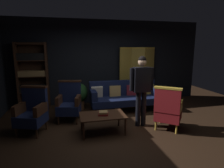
{
  "coord_description": "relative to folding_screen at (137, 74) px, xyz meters",
  "views": [
    {
      "loc": [
        -1.15,
        -3.94,
        1.9
      ],
      "look_at": [
        0.0,
        0.8,
        0.95
      ],
      "focal_mm": 30.37,
      "sensor_mm": 36.0,
      "label": 1
    }
  ],
  "objects": [
    {
      "name": "armchair_gilt_accent",
      "position": [
        -0.14,
        -2.35,
        -0.5
      ],
      "size": [
        0.81,
        0.81,
        1.04
      ],
      "color": "gold",
      "rests_on": "ground_plane"
    },
    {
      "name": "coffee_table",
      "position": [
        -1.65,
        -2.17,
        -0.61
      ],
      "size": [
        1.0,
        0.64,
        0.42
      ],
      "color": "#382114",
      "rests_on": "ground_plane"
    },
    {
      "name": "standing_figure",
      "position": [
        -0.67,
        -2.01,
        0.04
      ],
      "size": [
        0.59,
        0.23,
        1.7
      ],
      "color": "black",
      "rests_on": "ground_plane"
    },
    {
      "name": "book_tan_leather",
      "position": [
        -1.64,
        -2.18,
        -0.5
      ],
      "size": [
        0.22,
        0.2,
        0.04
      ],
      "primitive_type": "cube",
      "rotation": [
        0.0,
        0.0,
        -0.18
      ],
      "color": "#9E7A47",
      "rests_on": "book_red_leather"
    },
    {
      "name": "velvet_couch",
      "position": [
        -0.69,
        -0.72,
        -0.53
      ],
      "size": [
        2.12,
        0.78,
        0.88
      ],
      "color": "#382114",
      "rests_on": "ground_plane"
    },
    {
      "name": "book_red_leather",
      "position": [
        -1.64,
        -2.18,
        -0.55
      ],
      "size": [
        0.25,
        0.23,
        0.04
      ],
      "primitive_type": "cube",
      "rotation": [
        0.0,
        0.0,
        -0.24
      ],
      "color": "maroon",
      "rests_on": "coffee_table"
    },
    {
      "name": "armchair_wing_right",
      "position": [
        -2.35,
        -1.24,
        -0.5
      ],
      "size": [
        0.69,
        0.69,
        1.04
      ],
      "color": "#382114",
      "rests_on": "ground_plane"
    },
    {
      "name": "back_wall",
      "position": [
        -1.24,
        0.27,
        0.41
      ],
      "size": [
        7.2,
        0.1,
        2.8
      ],
      "primitive_type": "cube",
      "color": "black",
      "rests_on": "ground_plane"
    },
    {
      "name": "armchair_wing_left",
      "position": [
        -3.18,
        -1.77,
        -0.5
      ],
      "size": [
        0.74,
        0.74,
        1.04
      ],
      "color": "#382114",
      "rests_on": "ground_plane"
    },
    {
      "name": "potted_plant",
      "position": [
        -2.03,
        -0.33,
        -0.52
      ],
      "size": [
        0.51,
        0.51,
        0.8
      ],
      "color": "brown",
      "rests_on": "ground_plane"
    },
    {
      "name": "bookshelf",
      "position": [
        -3.39,
        0.02,
        0.08
      ],
      "size": [
        0.9,
        0.32,
        2.05
      ],
      "color": "#382114",
      "rests_on": "ground_plane"
    },
    {
      "name": "folding_screen",
      "position": [
        0.0,
        0.0,
        0.0
      ],
      "size": [
        1.29,
        0.25,
        1.9
      ],
      "color": "#B29338",
      "rests_on": "ground_plane"
    },
    {
      "name": "ground_plane",
      "position": [
        -1.24,
        -2.18,
        -0.99
      ],
      "size": [
        10.0,
        10.0,
        0.0
      ],
      "primitive_type": "plane",
      "color": "black"
    }
  ]
}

